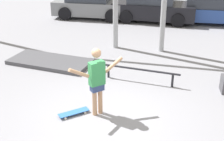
# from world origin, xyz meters

# --- Properties ---
(ground_plane) EXTENTS (36.00, 36.00, 0.00)m
(ground_plane) POSITION_xyz_m (0.00, 0.00, 0.00)
(ground_plane) COLOR gray
(skateboarder) EXTENTS (1.08, 1.08, 1.74)m
(skateboarder) POSITION_xyz_m (-0.23, 0.13, 0.98)
(skateboarder) COLOR tan
(skateboarder) RESTS_ON ground_plane
(skateboard) EXTENTS (0.71, 0.68, 0.08)m
(skateboard) POSITION_xyz_m (-0.80, -0.06, 0.06)
(skateboard) COLOR #2D66B2
(skateboard) RESTS_ON ground_plane
(manual_pad) EXTENTS (2.95, 1.61, 0.13)m
(manual_pad) POSITION_xyz_m (-2.73, 2.90, 0.07)
(manual_pad) COLOR #47474C
(manual_pad) RESTS_ON ground_plane
(grind_rail) EXTENTS (2.42, 0.31, 0.44)m
(grind_rail) POSITION_xyz_m (0.50, 2.17, 0.35)
(grind_rail) COLOR black
(grind_rail) RESTS_ON ground_plane
(parked_car_grey) EXTENTS (4.02, 2.13, 1.34)m
(parked_car_grey) POSITION_xyz_m (-3.18, 9.42, 0.66)
(parked_car_grey) COLOR slate
(parked_car_grey) RESTS_ON ground_plane
(parked_car_black) EXTENTS (4.11, 2.03, 1.49)m
(parked_car_black) POSITION_xyz_m (0.08, 9.43, 0.71)
(parked_car_black) COLOR black
(parked_car_black) RESTS_ON ground_plane
(parked_car_blue) EXTENTS (4.57, 2.13, 1.32)m
(parked_car_blue) POSITION_xyz_m (3.01, 9.75, 0.64)
(parked_car_blue) COLOR #284793
(parked_car_blue) RESTS_ON ground_plane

